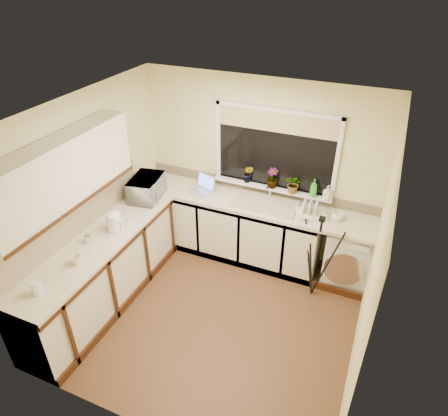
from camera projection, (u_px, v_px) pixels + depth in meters
floor at (214, 313)px, 4.87m from camera, size 3.20×3.20×0.00m
ceiling at (210, 116)px, 3.57m from camera, size 3.20×3.20×0.00m
wall_back at (259, 170)px, 5.39m from camera, size 3.20×0.00×3.20m
wall_front at (129, 336)px, 3.05m from camera, size 3.20×0.00×3.20m
wall_left at (88, 199)px, 4.75m from camera, size 0.00×3.00×3.00m
wall_right at (373, 270)px, 3.69m from camera, size 0.00×3.00×3.00m
base_cabinet_back at (228, 225)px, 5.69m from camera, size 2.55×0.60×0.86m
base_cabinet_left at (104, 273)px, 4.84m from camera, size 0.54×2.40×0.86m
worktop_back at (251, 203)px, 5.34m from camera, size 3.20×0.60×0.04m
worktop_left at (97, 243)px, 4.60m from camera, size 0.60×2.40×0.04m
upper_cabinet at (61, 174)px, 4.04m from camera, size 0.28×1.90×0.70m
splashback_left at (73, 219)px, 4.57m from camera, size 0.02×2.40×0.45m
splashback_back at (258, 187)px, 5.51m from camera, size 3.20×0.02×0.14m
window_glass at (275, 150)px, 5.14m from camera, size 1.50×0.02×1.00m
window_blind at (277, 122)px, 4.92m from camera, size 1.50×0.02×0.25m
windowsill at (271, 188)px, 5.37m from camera, size 1.60×0.14×0.03m
sink at (265, 204)px, 5.25m from camera, size 0.82×0.46×0.03m
faucet at (270, 190)px, 5.34m from camera, size 0.03×0.03×0.24m
washing_machine at (347, 254)px, 5.19m from camera, size 0.63×0.61×0.81m
laptop at (203, 187)px, 5.53m from camera, size 0.37×0.35×0.22m
kettle at (115, 223)px, 4.71m from camera, size 0.17×0.17×0.22m
dish_rack at (311, 214)px, 5.02m from camera, size 0.43×0.38×0.05m
tripod at (316, 258)px, 4.86m from camera, size 0.72×0.72×1.15m
glass_jug at (37, 288)px, 3.86m from camera, size 0.10×0.10×0.14m
steel_jar at (88, 239)px, 4.55m from camera, size 0.07×0.07×0.10m
microwave at (147, 188)px, 5.34m from camera, size 0.45×0.58×0.29m
plant_b at (248, 174)px, 5.40m from camera, size 0.15×0.12×0.25m
plant_c at (272, 178)px, 5.28m from camera, size 0.17×0.17×0.27m
plant_d at (294, 184)px, 5.16m from camera, size 0.26×0.24×0.24m
soap_bottle_green at (314, 188)px, 5.09m from camera, size 0.11×0.11×0.24m
soap_bottle_clear at (328, 192)px, 5.04m from camera, size 0.11×0.11×0.19m
cup_back at (337, 216)px, 4.93m from camera, size 0.15×0.15×0.10m
cup_left at (76, 260)px, 4.23m from camera, size 0.11×0.11×0.10m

